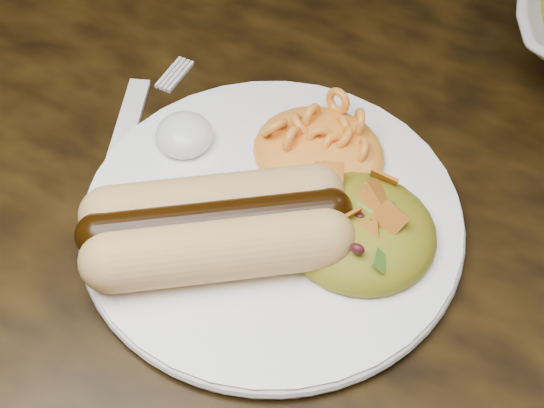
% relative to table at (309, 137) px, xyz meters
% --- Properties ---
extents(table, '(1.60, 0.90, 0.75)m').
position_rel_table_xyz_m(table, '(0.00, 0.00, 0.00)').
color(table, black).
rests_on(table, floor).
extents(plate, '(0.29, 0.29, 0.01)m').
position_rel_table_xyz_m(plate, '(0.05, -0.16, 0.10)').
color(plate, white).
rests_on(plate, table).
extents(hotdog, '(0.13, 0.14, 0.04)m').
position_rel_table_xyz_m(hotdog, '(0.03, -0.20, 0.13)').
color(hotdog, tan).
rests_on(hotdog, plate).
extents(mac_and_cheese, '(0.10, 0.09, 0.03)m').
position_rel_table_xyz_m(mac_and_cheese, '(0.05, -0.10, 0.12)').
color(mac_and_cheese, '#FD9645').
rests_on(mac_and_cheese, plate).
extents(sour_cream, '(0.05, 0.05, 0.02)m').
position_rel_table_xyz_m(sour_cream, '(-0.03, -0.13, 0.12)').
color(sour_cream, white).
rests_on(sour_cream, plate).
extents(taco_salad, '(0.10, 0.09, 0.04)m').
position_rel_table_xyz_m(taco_salad, '(0.10, -0.15, 0.12)').
color(taco_salad, '#A85D00').
rests_on(taco_salad, plate).
extents(fork, '(0.07, 0.13, 0.00)m').
position_rel_table_xyz_m(fork, '(-0.08, -0.13, 0.09)').
color(fork, silver).
rests_on(fork, table).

